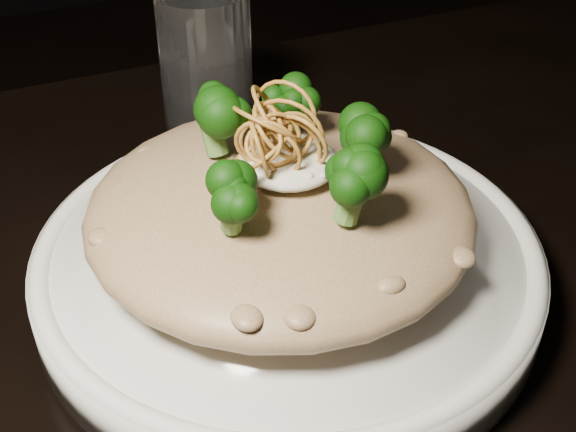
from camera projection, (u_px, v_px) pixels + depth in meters
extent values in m
cube|color=black|center=(301.00, 376.00, 0.48)|extent=(1.10, 0.80, 0.04)
cylinder|color=black|center=(522.00, 292.00, 1.09)|extent=(0.05, 0.05, 0.71)
cylinder|color=white|center=(288.00, 266.00, 0.50)|extent=(0.31, 0.31, 0.03)
ellipsoid|color=brown|center=(280.00, 210.00, 0.48)|extent=(0.23, 0.23, 0.05)
ellipsoid|color=silver|center=(288.00, 162.00, 0.46)|extent=(0.06, 0.06, 0.02)
cylinder|color=silver|center=(206.00, 69.00, 0.62)|extent=(0.09, 0.09, 0.12)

